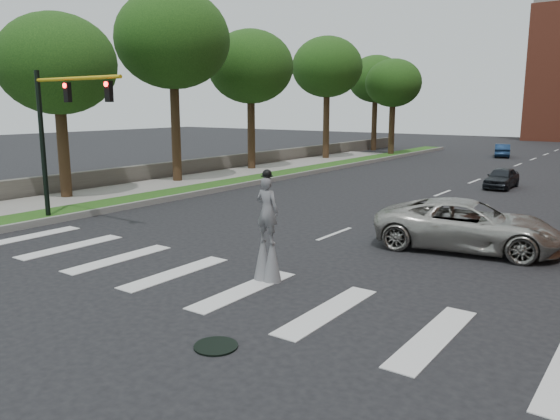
% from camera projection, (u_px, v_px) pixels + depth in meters
% --- Properties ---
extents(ground_plane, '(160.00, 160.00, 0.00)m').
position_uv_depth(ground_plane, '(182.00, 291.00, 14.35)').
color(ground_plane, black).
rests_on(ground_plane, ground).
extents(grass_median, '(2.00, 60.00, 0.25)m').
position_uv_depth(grass_median, '(276.00, 176.00, 36.87)').
color(grass_median, '#204A15').
rests_on(grass_median, ground).
extents(median_curb, '(0.20, 60.00, 0.28)m').
position_uv_depth(median_curb, '(288.00, 177.00, 36.27)').
color(median_curb, gray).
rests_on(median_curb, ground).
extents(sidewalk_left, '(4.00, 60.00, 0.18)m').
position_uv_depth(sidewalk_left, '(128.00, 191.00, 30.61)').
color(sidewalk_left, gray).
rests_on(sidewalk_left, ground).
extents(stone_wall, '(0.50, 56.00, 1.10)m').
position_uv_depth(stone_wall, '(233.00, 162.00, 41.53)').
color(stone_wall, '#544F48').
rests_on(stone_wall, ground).
extents(manhole, '(0.90, 0.90, 0.04)m').
position_uv_depth(manhole, '(216.00, 346.00, 11.04)').
color(manhole, black).
rests_on(manhole, ground).
extents(traffic_signal, '(5.30, 0.23, 6.20)m').
position_uv_depth(traffic_signal, '(58.00, 122.00, 21.55)').
color(traffic_signal, black).
rests_on(traffic_signal, ground).
extents(stilt_performer, '(0.84, 0.53, 3.12)m').
position_uv_depth(stilt_performer, '(267.00, 236.00, 15.00)').
color(stilt_performer, '#332314').
rests_on(stilt_performer, ground).
extents(suv_crossing, '(6.46, 3.81, 1.68)m').
position_uv_depth(suv_crossing, '(468.00, 225.00, 18.38)').
color(suv_crossing, '#ADABA3').
rests_on(suv_crossing, ground).
extents(car_near, '(1.45, 3.58, 1.22)m').
position_uv_depth(car_near, '(502.00, 178.00, 32.11)').
color(car_near, black).
rests_on(car_near, ground).
extents(car_mid, '(2.21, 3.95, 1.23)m').
position_uv_depth(car_mid, '(502.00, 150.00, 51.45)').
color(car_mid, navy).
rests_on(car_mid, ground).
extents(tree_1, '(5.83, 5.83, 9.30)m').
position_uv_depth(tree_1, '(57.00, 65.00, 26.90)').
color(tree_1, '#332314').
rests_on(tree_1, ground).
extents(tree_2, '(6.90, 6.90, 11.62)m').
position_uv_depth(tree_2, '(173.00, 40.00, 32.62)').
color(tree_2, '#332314').
rests_on(tree_2, ground).
extents(tree_3, '(6.20, 6.20, 10.19)m').
position_uv_depth(tree_3, '(251.00, 67.00, 39.39)').
color(tree_3, '#332314').
rests_on(tree_3, ground).
extents(tree_4, '(6.14, 6.14, 10.69)m').
position_uv_depth(tree_4, '(327.00, 67.00, 47.35)').
color(tree_4, '#332314').
rests_on(tree_4, ground).
extents(tree_5, '(5.80, 5.80, 10.01)m').
position_uv_depth(tree_5, '(376.00, 79.00, 57.58)').
color(tree_5, '#332314').
rests_on(tree_5, ground).
extents(tree_6, '(5.25, 5.25, 9.09)m').
position_uv_depth(tree_6, '(393.00, 84.00, 50.97)').
color(tree_6, '#332314').
rests_on(tree_6, ground).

